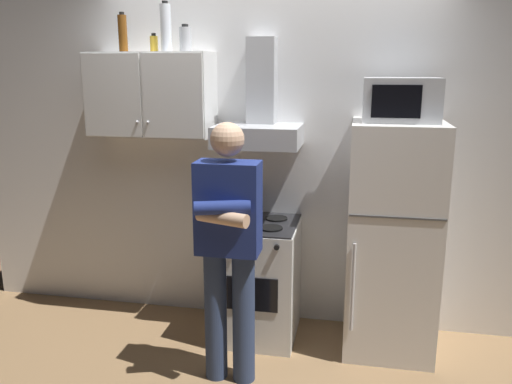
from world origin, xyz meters
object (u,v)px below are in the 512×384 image
refrigerator (392,239)px  bottle_beer_brown (123,33)px  range_hood (259,118)px  person_standing (228,245)px  stove_oven (256,279)px  bottle_spice_jar (154,44)px  bottle_canister_steel (185,39)px  bottle_vodka_clear (166,28)px  upper_cabinet (151,95)px  microwave (401,100)px

refrigerator → bottle_beer_brown: 2.38m
range_hood → person_standing: bearing=-93.9°
stove_oven → bottle_spice_jar: bearing=171.5°
bottle_beer_brown → bottle_canister_steel: 0.45m
bottle_vodka_clear → person_standing: bearing=-49.3°
refrigerator → bottle_spice_jar: bearing=176.2°
bottle_beer_brown → bottle_vodka_clear: 0.32m
upper_cabinet → person_standing: bearing=-44.3°
bottle_canister_steel → bottle_vodka_clear: bearing=-156.1°
stove_oven → bottle_vodka_clear: 1.90m
microwave → bottle_canister_steel: 1.55m
refrigerator → bottle_canister_steel: 2.01m
range_hood → person_standing: (-0.05, -0.73, -0.70)m
stove_oven → person_standing: size_ratio=0.53×
upper_cabinet → refrigerator: upper_cabinet is taller
range_hood → refrigerator: 1.25m
refrigerator → microwave: (-0.00, 0.02, 0.94)m
upper_cabinet → microwave: bearing=-3.5°
range_hood → microwave: bearing=-6.5°
range_hood → microwave: size_ratio=1.56×
bottle_canister_steel → range_hood: bearing=-3.3°
microwave → person_standing: size_ratio=0.29×
range_hood → upper_cabinet: bearing=-179.9°
bottle_spice_jar → bottle_beer_brown: bearing=-177.2°
stove_oven → person_standing: (-0.05, -0.61, 0.47)m
bottle_vodka_clear → bottle_canister_steel: bottle_vodka_clear is taller
refrigerator → microwave: bearing=90.9°
stove_oven → range_hood: (0.00, 0.13, 1.16)m
microwave → bottle_canister_steel: bottle_canister_steel is taller
person_standing → bottle_spice_jar: bearing=134.5°
upper_cabinet → person_standing: (0.75, -0.73, -0.85)m
range_hood → bottle_canister_steel: bottle_canister_steel is taller
person_standing → bottle_canister_steel: bottle_canister_steel is taller
bottle_beer_brown → bottle_spice_jar: bottle_beer_brown is taller
microwave → bottle_beer_brown: size_ratio=1.76×
stove_oven → refrigerator: 1.02m
range_hood → refrigerator: (0.95, -0.13, -0.80)m
upper_cabinet → bottle_vodka_clear: (0.14, -0.02, 0.46)m
upper_cabinet → bottle_vodka_clear: size_ratio=2.65×
person_standing → bottle_canister_steel: bearing=122.6°
upper_cabinet → stove_oven: 1.55m
refrigerator → upper_cabinet: bearing=175.9°
range_hood → bottle_vodka_clear: bearing=-178.0°
stove_oven → range_hood: bearing=90.0°
range_hood → person_standing: range_hood is taller
bottle_beer_brown → bottle_canister_steel: size_ratio=1.44×
range_hood → bottle_canister_steel: (-0.54, 0.03, 0.54)m
range_hood → bottle_spice_jar: bearing=-178.9°
person_standing → refrigerator: bearing=31.2°
bottle_beer_brown → refrigerator: bearing=-3.0°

